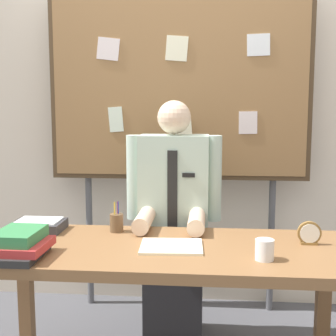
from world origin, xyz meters
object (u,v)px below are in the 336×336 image
object	(u,v)px
coffee_mug	(265,250)
desk_clock	(309,234)
open_notebook	(171,246)
desk	(165,265)
paper_tray	(39,225)
person	(174,231)
bulletin_board	(179,88)
pen_holder	(117,222)
book_stack	(20,245)

from	to	relation	value
coffee_mug	desk_clock	bearing A→B (deg)	46.11
open_notebook	coffee_mug	distance (m)	0.43
desk	coffee_mug	size ratio (longest dim) A/B	19.29
paper_tray	person	bearing A→B (deg)	25.03
bulletin_board	desk_clock	bearing A→B (deg)	-51.31
desk	pen_holder	distance (m)	0.39
bulletin_board	book_stack	size ratio (longest dim) A/B	7.52
book_stack	coffee_mug	size ratio (longest dim) A/B	3.15
desk	coffee_mug	distance (m)	0.49
bulletin_board	paper_tray	world-z (taller)	bulletin_board
book_stack	coffee_mug	bearing A→B (deg)	3.04
book_stack	desk_clock	bearing A→B (deg)	13.19
person	pen_holder	size ratio (longest dim) A/B	8.88
desk_clock	coffee_mug	world-z (taller)	desk_clock
book_stack	coffee_mug	xyz separation A→B (m)	(1.06, 0.06, -0.01)
desk	paper_tray	xyz separation A→B (m)	(-0.69, 0.21, 0.12)
person	book_stack	bearing A→B (deg)	-129.31
book_stack	bulletin_board	bearing A→B (deg)	62.01
bulletin_board	coffee_mug	distance (m)	1.39
open_notebook	desk_clock	bearing A→B (deg)	9.77
desk_clock	open_notebook	bearing A→B (deg)	-170.23
person	paper_tray	bearing A→B (deg)	-154.97
open_notebook	pen_holder	xyz separation A→B (m)	(-0.31, 0.25, 0.04)
pen_holder	paper_tray	world-z (taller)	pen_holder
book_stack	person	bearing A→B (deg)	50.69
desk	book_stack	world-z (taller)	book_stack
pen_holder	coffee_mug	bearing A→B (deg)	-28.26
coffee_mug	pen_holder	world-z (taller)	pen_holder
desk	person	size ratio (longest dim) A/B	1.23
book_stack	coffee_mug	distance (m)	1.06
person	bulletin_board	size ratio (longest dim) A/B	0.66
desk	open_notebook	distance (m)	0.10
pen_holder	paper_tray	bearing A→B (deg)	-177.64
person	book_stack	distance (m)	0.98
bulletin_board	open_notebook	world-z (taller)	bulletin_board
bulletin_board	paper_tray	xyz separation A→B (m)	(-0.69, -0.73, -0.74)
book_stack	coffee_mug	world-z (taller)	book_stack
paper_tray	desk_clock	bearing A→B (deg)	-5.11
person	pen_holder	world-z (taller)	person
bulletin_board	book_stack	world-z (taller)	bulletin_board
coffee_mug	paper_tray	size ratio (longest dim) A/B	0.35
person	desk_clock	bearing A→B (deg)	-33.19
open_notebook	paper_tray	size ratio (longest dim) A/B	1.10
bulletin_board	person	bearing A→B (deg)	-90.01
coffee_mug	paper_tray	xyz separation A→B (m)	(-1.14, 0.37, -0.02)
open_notebook	paper_tray	bearing A→B (deg)	162.06
desk_clock	person	bearing A→B (deg)	146.81
book_stack	pen_holder	bearing A→B (deg)	52.80
desk_clock	paper_tray	world-z (taller)	desk_clock
desk	bulletin_board	bearing A→B (deg)	90.00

